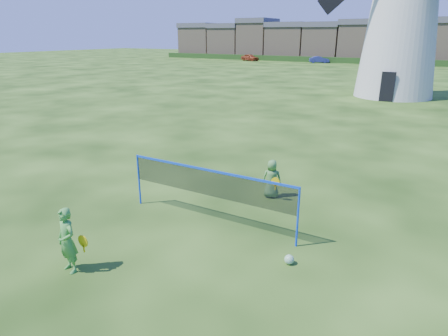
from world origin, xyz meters
The scene contains 10 objects.
ground centered at (0.00, 0.00, 0.00)m, with size 220.00×220.00×0.00m, color black.
windmill centered at (0.69, 27.26, 6.44)m, with size 12.39×6.12×18.00m.
badminton_net centered at (-0.02, 0.10, 1.14)m, with size 5.05×0.05×1.55m.
player_girl centered at (-1.39, -3.38, 0.73)m, with size 0.71×0.44×1.47m.
player_boy centered at (0.71, 2.59, 0.61)m, with size 0.71×0.56×1.23m.
play_ball centered at (2.62, -0.72, 0.11)m, with size 0.22×0.22×0.22m, color green.
terraced_houses centered at (-22.82, 72.00, 3.87)m, with size 58.04×8.40×8.33m.
hedge centered at (-22.00, 66.00, 0.50)m, with size 62.00×0.80×1.00m, color #193814.
car_left centered at (-30.90, 63.37, 0.65)m, with size 1.55×3.84×1.31m, color maroon.
car_right centered at (-17.27, 64.54, 0.59)m, with size 1.25×3.58×1.18m, color navy.
Camera 1 is at (5.20, -7.99, 4.88)m, focal length 31.17 mm.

